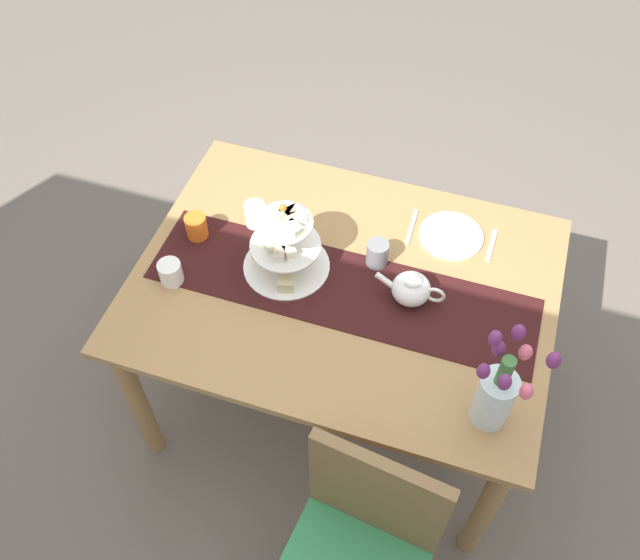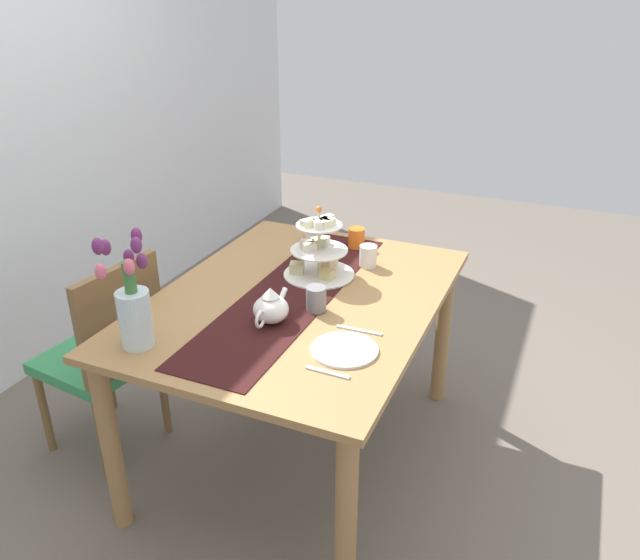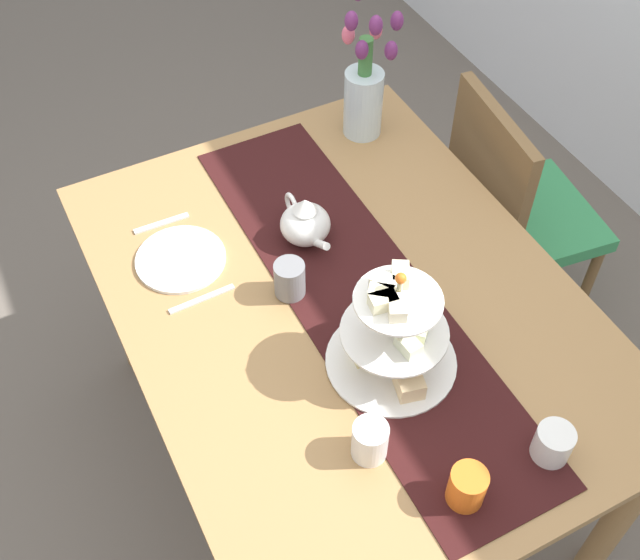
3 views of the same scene
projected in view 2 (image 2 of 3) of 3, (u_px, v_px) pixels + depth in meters
ground_plane at (301, 451)px, 2.83m from camera, size 8.00×8.00×0.00m
dining_table at (299, 321)px, 2.54m from camera, size 1.42×1.06×0.78m
chair_left at (107, 350)px, 2.65m from camera, size 0.47×0.47×0.91m
table_runner at (291, 294)px, 2.50m from camera, size 1.32×0.33×0.00m
tiered_cake_stand at (319, 252)px, 2.62m from camera, size 0.30×0.30×0.30m
teapot at (271, 308)px, 2.27m from camera, size 0.24×0.13×0.14m
tulip_vase at (133, 306)px, 2.09m from camera, size 0.19×0.17×0.42m
cream_jug at (314, 233)px, 3.00m from camera, size 0.08×0.08×0.08m
dinner_plate_left at (344, 350)px, 2.12m from camera, size 0.23×0.23×0.01m
fork_left at (328, 372)px, 2.00m from camera, size 0.02×0.15×0.01m
knife_left at (359, 330)px, 2.24m from camera, size 0.02×0.17×0.01m
mug_grey at (316, 299)px, 2.36m from camera, size 0.08×0.08×0.09m
mug_white_text at (368, 256)px, 2.73m from camera, size 0.08×0.08×0.09m
mug_orange at (357, 238)px, 2.92m from camera, size 0.08×0.08×0.09m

